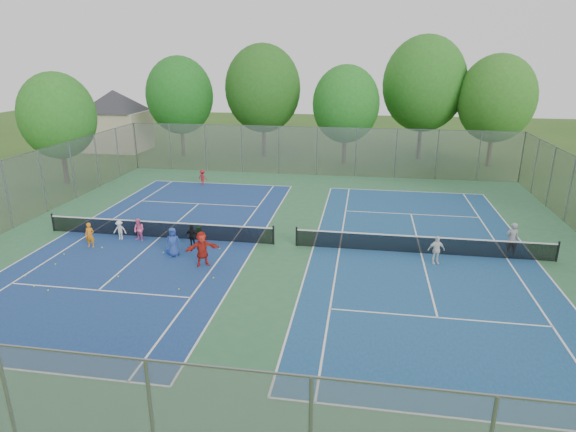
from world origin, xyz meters
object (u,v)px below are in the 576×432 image
object	(u,v)px
net_left	(159,230)
net_right	(422,245)
instructor	(512,239)
ball_crate	(170,251)
ball_hopper	(199,232)

from	to	relation	value
net_left	net_right	world-z (taller)	same
instructor	ball_crate	bearing A→B (deg)	2.73
net_left	ball_crate	size ratio (longest dim) A/B	42.50
ball_hopper	ball_crate	bearing A→B (deg)	-106.49
net_left	instructor	size ratio (longest dim) A/B	7.48
ball_crate	net_left	bearing A→B (deg)	125.20
net_right	net_left	bearing A→B (deg)	180.00
ball_hopper	instructor	bearing A→B (deg)	0.51
net_left	net_right	size ratio (longest dim) A/B	1.00
ball_hopper	net_left	bearing A→B (deg)	-169.80
ball_crate	ball_hopper	distance (m)	2.50
net_right	instructor	xyz separation A→B (m)	(4.38, 0.53, 0.40)
ball_crate	net_right	bearing A→B (deg)	9.09
net_left	ball_crate	bearing A→B (deg)	-54.80
net_right	ball_crate	bearing A→B (deg)	-170.91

